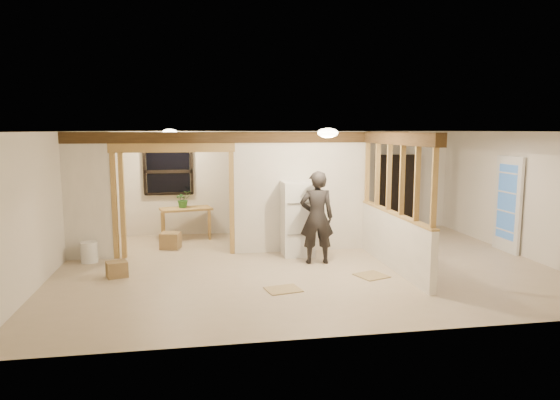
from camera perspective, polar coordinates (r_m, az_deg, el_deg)
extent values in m
cube|color=#C1AA8F|center=(9.46, 2.72, -7.54)|extent=(9.00, 6.50, 0.01)
cube|color=white|center=(9.11, 2.82, 7.82)|extent=(9.00, 6.50, 0.01)
cube|color=silver|center=(12.37, -0.46, 2.08)|extent=(9.00, 0.01, 2.50)
cube|color=silver|center=(6.11, 9.32, -4.16)|extent=(9.00, 0.01, 2.50)
cube|color=silver|center=(9.34, -25.30, -0.63)|extent=(0.01, 6.50, 2.50)
cube|color=silver|center=(11.07, 26.17, 0.55)|extent=(0.01, 6.50, 2.50)
cube|color=white|center=(10.39, -21.15, 0.40)|extent=(0.90, 0.12, 2.50)
cube|color=white|center=(10.40, 2.43, 0.95)|extent=(2.80, 0.12, 2.50)
cube|color=tan|center=(10.21, -12.00, -0.21)|extent=(2.46, 0.14, 2.20)
cube|color=#4B3319|center=(10.14, -4.23, 7.15)|extent=(7.00, 0.18, 0.22)
cube|color=#4B3319|center=(9.21, 13.20, 6.88)|extent=(0.18, 3.30, 0.22)
cube|color=white|center=(9.43, 12.83, -4.61)|extent=(0.12, 3.20, 1.00)
cube|color=tan|center=(9.25, 13.06, 2.42)|extent=(0.14, 3.20, 1.32)
cube|color=black|center=(12.12, -12.64, 3.19)|extent=(1.12, 0.10, 1.10)
cube|color=white|center=(11.38, 24.59, -0.44)|extent=(0.12, 0.86, 2.00)
ellipsoid|color=#FFEABF|center=(8.70, 5.48, 7.66)|extent=(0.36, 0.36, 0.16)
ellipsoid|color=#FFEABF|center=(11.21, -12.50, 7.57)|extent=(0.32, 0.32, 0.14)
ellipsoid|color=#FFD88C|center=(10.50, -9.89, 5.99)|extent=(0.07, 0.07, 0.07)
cube|color=white|center=(10.10, 2.02, -2.13)|extent=(0.62, 0.60, 1.50)
imported|color=black|center=(9.47, 4.22, -2.00)|extent=(0.68, 0.48, 1.77)
cube|color=tan|center=(11.87, -10.65, -2.63)|extent=(1.26, 0.81, 0.73)
imported|color=#266027|center=(11.83, -11.01, 0.11)|extent=(0.46, 0.44, 0.40)
cylinder|color=#B41C18|center=(11.93, -20.30, -3.33)|extent=(0.50, 0.50, 0.57)
cube|color=black|center=(13.04, 13.24, 0.86)|extent=(0.95, 0.32, 1.91)
cylinder|color=silver|center=(10.30, -20.98, -5.60)|extent=(0.33, 0.33, 0.40)
cube|color=olive|center=(11.01, -12.40, -4.55)|extent=(0.47, 0.43, 0.34)
cube|color=olive|center=(11.30, -19.00, -4.55)|extent=(0.41, 0.41, 0.31)
cube|color=olive|center=(9.16, -18.14, -7.53)|extent=(0.41, 0.37, 0.27)
cube|color=tan|center=(8.94, 10.41, -8.49)|extent=(0.61, 0.61, 0.02)
cube|color=tan|center=(8.07, 0.37, -10.19)|extent=(0.61, 0.53, 0.02)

